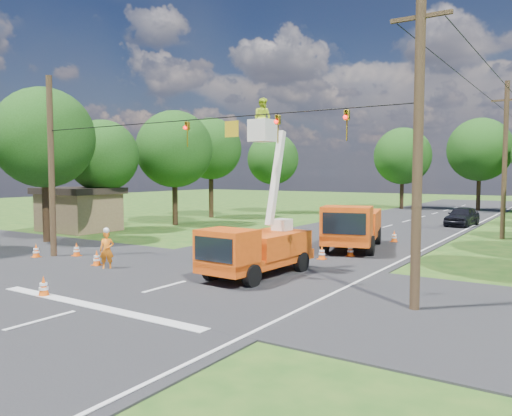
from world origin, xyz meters
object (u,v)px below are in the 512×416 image
Objects in this scene: pole_left at (51,167)px; shed at (79,209)px; tree_left_f at (273,159)px; tree_far_a at (403,156)px; traffic_cone_2 at (350,250)px; tree_left_e at (211,149)px; traffic_cone_6 at (394,236)px; traffic_cone_1 at (322,252)px; bucket_truck at (256,239)px; pole_right_mid at (505,159)px; tree_left_c at (102,156)px; distant_car at (462,216)px; second_truck at (352,226)px; traffic_cone_5 at (36,251)px; ground_worker at (107,250)px; traffic_cone_4 at (77,249)px; tree_left_b at (44,138)px; traffic_cone_0 at (44,286)px; pole_right_near at (418,143)px; traffic_cone_3 at (97,258)px; tree_left_d at (174,149)px; tree_far_b at (480,150)px.

pole_left is 12.02m from shed.
tree_far_a is at bearing 52.99° from tree_left_f.
tree_left_e is at bearing 145.04° from traffic_cone_2.
traffic_cone_1 is at bearing -96.97° from traffic_cone_6.
pole_right_mid is (6.78, 18.51, 3.57)m from bucket_truck.
tree_left_c is (1.50, 1.00, 3.82)m from shed.
distant_car is at bearing -9.32° from tree_left_f.
traffic_cone_1 is at bearing -104.32° from second_truck.
pole_right_mid is 1.19× the size of tree_left_f.
traffic_cone_2 is 0.07× the size of pole_right_mid.
traffic_cone_5 is 0.07× the size of tree_far_a.
ground_worker reaches higher than traffic_cone_1.
traffic_cone_4 and traffic_cone_6 have the same top height.
tree_left_c reaches higher than bucket_truck.
traffic_cone_4 is (-10.27, -0.85, -1.18)m from bucket_truck.
tree_left_b is at bearing -168.01° from traffic_cone_1.
pole_left is 23.26m from tree_left_e.
pole_right_mid reaches higher than traffic_cone_5.
traffic_cone_5 is at bearing -149.14° from traffic_cone_1.
second_truck reaches higher than traffic_cone_6.
tree_left_f is (-5.30, 30.00, 1.19)m from pole_left.
tree_left_f is (-12.28, 35.23, 5.33)m from traffic_cone_0.
distant_car is 29.35m from traffic_cone_4.
tree_left_e is 1.12× the size of tree_left_f.
bucket_truck is 0.72× the size of pole_right_mid.
pole_left is at bearing -131.99° from pole_right_mid.
traffic_cone_0 is 0.07× the size of tree_far_a.
traffic_cone_4 is at bearing -152.58° from second_truck.
traffic_cone_0 is at bearing -36.82° from pole_left.
traffic_cone_6 is 30.13m from tree_far_a.
second_truck is 15.98m from pole_left.
tree_left_b reaches higher than traffic_cone_0.
traffic_cone_1 is at bearing -117.52° from traffic_cone_2.
pole_right_near reaches higher than second_truck.
second_truck is at bearing 54.51° from traffic_cone_3.
second_truck is 14.55m from traffic_cone_4.
traffic_cone_2 is at bearing -34.96° from tree_left_e.
tree_left_f reaches higher than traffic_cone_5.
tree_far_a is at bearing 87.50° from second_truck.
pole_right_mid reaches higher than tree_left_d.
tree_far_a is at bearing 71.31° from tree_left_c.
second_truck is 1.29× the size of shed.
tree_far_a reaches higher than tree_left_d.
traffic_cone_1 is at bearing 11.99° from tree_left_b.
tree_left_f is 0.81× the size of tree_far_b.
tree_far_b is at bearing 83.73° from traffic_cone_0.
bucket_truck is 10.17× the size of traffic_cone_4.
bucket_truck reaches higher than traffic_cone_0.
pole_right_mid is at bearing -4.52° from tree_left_e.
bucket_truck is at bearing -38.93° from tree_left_d.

